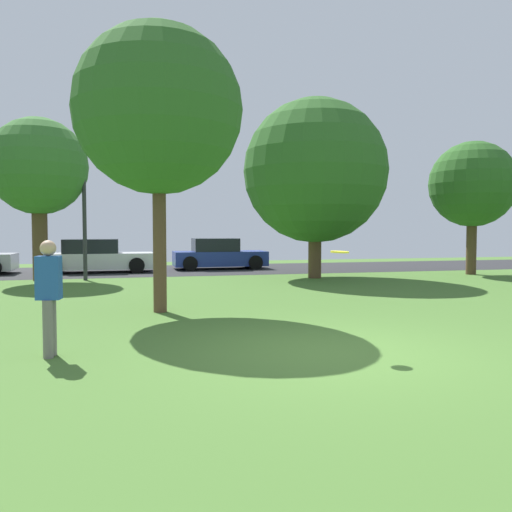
% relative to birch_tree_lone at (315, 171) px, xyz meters
% --- Properties ---
extents(ground_plane, '(44.00, 44.00, 0.00)m').
position_rel_birch_tree_lone_xyz_m(ground_plane, '(-3.83, -11.04, -3.94)').
color(ground_plane, '#47702D').
extents(road_strip, '(44.00, 6.40, 0.01)m').
position_rel_birch_tree_lone_xyz_m(road_strip, '(-3.83, 4.96, -3.94)').
color(road_strip, '#28282B').
rests_on(road_strip, ground_plane).
extents(birch_tree_lone, '(5.28, 5.28, 6.59)m').
position_rel_birch_tree_lone_xyz_m(birch_tree_lone, '(0.00, 0.00, 0.00)').
color(birch_tree_lone, brown).
rests_on(birch_tree_lone, ground_plane).
extents(maple_tree_far, '(3.37, 3.37, 5.69)m').
position_rel_birch_tree_lone_xyz_m(maple_tree_far, '(-9.71, 1.44, 0.02)').
color(maple_tree_far, brown).
rests_on(maple_tree_far, ground_plane).
extents(oak_tree_right, '(3.62, 3.62, 6.17)m').
position_rel_birch_tree_lone_xyz_m(oak_tree_right, '(-6.09, -6.66, 0.40)').
color(oak_tree_right, brown).
rests_on(oak_tree_right, ground_plane).
extents(maple_tree_near, '(3.39, 3.39, 5.29)m').
position_rel_birch_tree_lone_xyz_m(maple_tree_near, '(6.62, -0.08, -0.36)').
color(maple_tree_near, brown).
rests_on(maple_tree_near, ground_plane).
extents(person_thrower, '(0.35, 0.30, 1.65)m').
position_rel_birch_tree_lone_xyz_m(person_thrower, '(-7.86, -10.32, -3.03)').
color(person_thrower, slate).
rests_on(person_thrower, ground_plane).
extents(frisbee_disc, '(0.35, 0.35, 0.03)m').
position_rel_birch_tree_lone_xyz_m(frisbee_disc, '(-3.75, -10.98, -2.47)').
color(frisbee_disc, yellow).
extents(parked_car_white, '(4.58, 1.92, 1.40)m').
position_rel_birch_tree_lone_xyz_m(parked_car_white, '(-8.02, 4.60, -3.30)').
color(parked_car_white, white).
rests_on(parked_car_white, ground_plane).
extents(parked_car_blue, '(4.17, 1.97, 1.40)m').
position_rel_birch_tree_lone_xyz_m(parked_car_blue, '(-2.68, 5.22, -3.31)').
color(parked_car_blue, '#233893').
rests_on(parked_car_blue, ground_plane).
extents(street_lamp_post, '(0.14, 0.14, 4.50)m').
position_rel_birch_tree_lone_xyz_m(street_lamp_post, '(-8.19, 1.16, -1.69)').
color(street_lamp_post, '#2D2D33').
rests_on(street_lamp_post, ground_plane).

